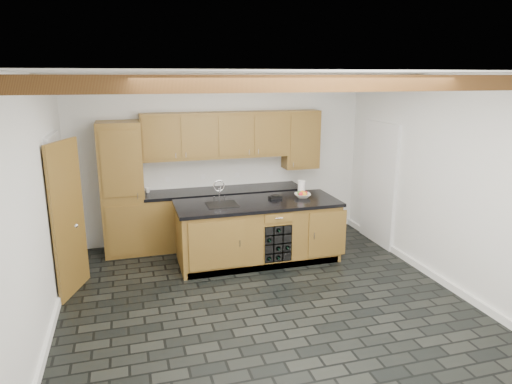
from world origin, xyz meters
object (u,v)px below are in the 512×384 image
kitchen_scale (275,197)px  fruit_bowl (303,196)px  island (258,231)px  paper_towel (301,188)px

kitchen_scale → fruit_bowl: (0.43, -0.04, 0.00)m
kitchen_scale → fruit_bowl: 0.43m
island → fruit_bowl: 0.89m
fruit_bowl → island: bearing=-175.2°
island → paper_towel: (0.79, 0.24, 0.58)m
island → kitchen_scale: (0.30, 0.10, 0.49)m
fruit_bowl → paper_towel: (0.05, 0.18, 0.08)m
island → fruit_bowl: size_ratio=9.81×
island → paper_towel: paper_towel is taller
island → fruit_bowl: bearing=4.8°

